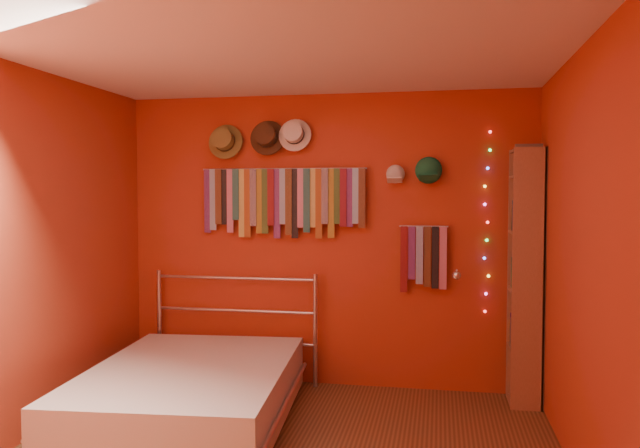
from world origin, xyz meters
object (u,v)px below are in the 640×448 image
Objects in this scene: bed at (190,392)px; bookshelf at (531,275)px; reading_lamp at (457,275)px; tie_rack at (282,198)px.

bookshelf is at bearing 15.34° from bed.
reading_lamp is 0.56m from bookshelf.
bookshelf is (0.56, 0.01, 0.01)m from reading_lamp.
bookshelf is at bearing 1.07° from reading_lamp.
bed is at bearing -154.92° from reading_lamp.
bookshelf is (2.03, -0.15, -0.59)m from tie_rack.
bookshelf is at bearing -4.36° from tie_rack.
tie_rack is 0.72× the size of bookshelf.
bookshelf reaches higher than tie_rack.
reading_lamp is 2.22m from bed.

